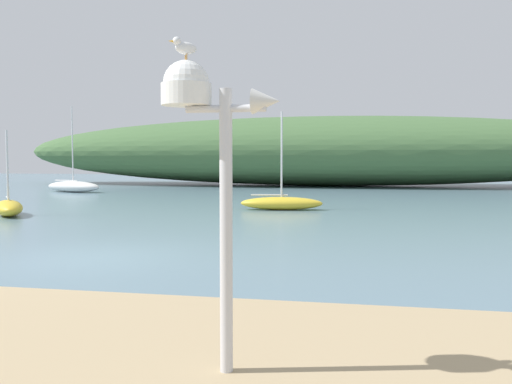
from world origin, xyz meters
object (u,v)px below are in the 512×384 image
object	(u,v)px
mast_structure	(202,120)
seagull_on_radar	(185,47)
sailboat_near_shore	(9,207)
sailboat_east_reach	(73,186)
sailboat_centre_water	(281,203)

from	to	relation	value
mast_structure	seagull_on_radar	world-z (taller)	seagull_on_radar
sailboat_near_shore	seagull_on_radar	bearing A→B (deg)	-49.57
seagull_on_radar	sailboat_near_shore	size ratio (longest dim) A/B	0.08
mast_structure	sailboat_east_reach	distance (m)	32.43
mast_structure	sailboat_near_shore	size ratio (longest dim) A/B	0.89
sailboat_centre_water	sailboat_east_reach	bearing A→B (deg)	147.88
seagull_on_radar	sailboat_centre_water	xyz separation A→B (m)	(-1.69, 18.06, -2.93)
sailboat_near_shore	sailboat_east_reach	bearing A→B (deg)	110.35
sailboat_centre_water	mast_structure	bearing A→B (deg)	-84.14
seagull_on_radar	sailboat_centre_water	distance (m)	18.37
sailboat_centre_water	sailboat_near_shore	distance (m)	10.89
mast_structure	sailboat_near_shore	xyz separation A→B (m)	(-11.84, 13.71, -2.25)
seagull_on_radar	mast_structure	bearing A→B (deg)	3.10
sailboat_near_shore	sailboat_east_reach	world-z (taller)	sailboat_east_reach
sailboat_centre_water	sailboat_near_shore	size ratio (longest dim) A/B	1.28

